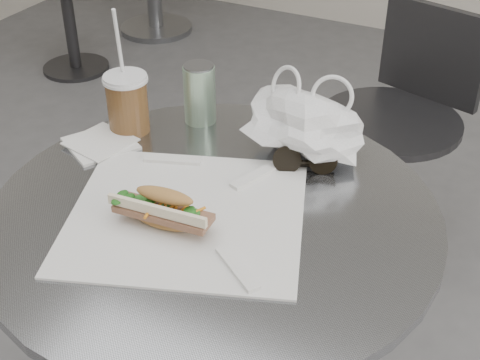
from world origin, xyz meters
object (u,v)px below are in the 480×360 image
at_px(bg_chair, 65,12).
at_px(banh_mi, 164,209).
at_px(sunglasses, 305,162).
at_px(drink_can, 200,94).
at_px(cafe_table, 217,325).
at_px(chair_far, 392,156).
at_px(iced_coffee, 127,102).

xyz_separation_m(bg_chair, banh_mi, (1.62, -1.63, 0.47)).
distance_m(sunglasses, drink_can, 0.28).
relative_size(cafe_table, banh_mi, 3.73).
relative_size(cafe_table, chair_far, 0.99).
height_order(banh_mi, iced_coffee, iced_coffee).
distance_m(banh_mi, drink_can, 0.36).
height_order(banh_mi, sunglasses, banh_mi).
xyz_separation_m(cafe_table, iced_coffee, (-0.28, 0.16, 0.34)).
bearing_deg(bg_chair, drink_can, -61.45).
distance_m(chair_far, sunglasses, 0.87).
distance_m(cafe_table, sunglasses, 0.35).
distance_m(iced_coffee, drink_can, 0.14).
height_order(cafe_table, bg_chair, cafe_table).
distance_m(banh_mi, iced_coffee, 0.33).
distance_m(cafe_table, iced_coffee, 0.46).
bearing_deg(sunglasses, bg_chair, 118.53).
bearing_deg(banh_mi, bg_chair, 130.51).
xyz_separation_m(sunglasses, drink_can, (-0.26, 0.08, 0.04)).
bearing_deg(sunglasses, banh_mi, -141.51).
xyz_separation_m(banh_mi, iced_coffee, (-0.23, 0.24, 0.03)).
xyz_separation_m(iced_coffee, sunglasses, (0.37, 0.02, -0.04)).
distance_m(bg_chair, banh_mi, 2.34).
height_order(chair_far, bg_chair, chair_far).
bearing_deg(drink_can, sunglasses, -16.78).
bearing_deg(sunglasses, iced_coffee, 159.50).
height_order(bg_chair, drink_can, drink_can).
relative_size(banh_mi, sunglasses, 1.80).
bearing_deg(chair_far, drink_can, 85.93).
distance_m(banh_mi, sunglasses, 0.29).
relative_size(iced_coffee, sunglasses, 2.24).
distance_m(bg_chair, drink_can, 2.03).
bearing_deg(iced_coffee, cafe_table, -29.65).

